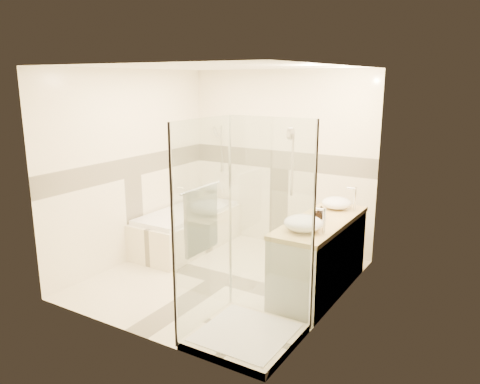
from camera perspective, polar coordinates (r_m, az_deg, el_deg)
The scene contains 12 objects.
room at distance 5.40m, azimuth -1.71°, elevation 1.70°, with size 2.82×3.02×2.52m.
bathtub at distance 6.75m, azimuth -6.43°, elevation -4.28°, with size 0.75×1.70×0.56m.
vanity at distance 5.41m, azimuth 9.68°, elevation -7.67°, with size 0.58×1.62×0.85m.
shower_enclosure at distance 4.44m, azimuth -0.11°, elevation -11.22°, with size 0.96×0.93×2.04m.
vessel_sink_near at distance 5.74m, azimuth 11.68°, elevation -1.30°, with size 0.35×0.35×0.14m, color white.
vessel_sink_far at distance 4.86m, azimuth 7.71°, elevation -3.78°, with size 0.40×0.40×0.16m, color white.
faucet_near at distance 5.66m, azimuth 13.78°, elevation -0.62°, with size 0.12×0.03×0.29m.
faucet_far at distance 4.75m, azimuth 10.12°, elevation -3.26°, with size 0.11×0.03×0.27m.
amenity_bottle_a at distance 5.21m, azimuth 9.50°, elevation -2.68°, with size 0.07×0.07×0.15m, color black.
amenity_bottle_b at distance 5.29m, azimuth 9.85°, elevation -2.48°, with size 0.11×0.11×0.14m, color black.
folded_towels at distance 5.84m, azimuth 11.99°, elevation -1.38°, with size 0.15×0.26×0.08m, color white.
rolled_towel at distance 7.23m, azimuth -3.75°, elevation -0.57°, with size 0.09×0.09×0.19m, color white.
Camera 1 is at (2.93, -4.41, 2.37)m, focal length 35.00 mm.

